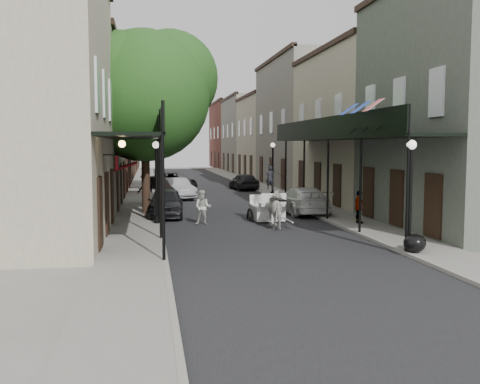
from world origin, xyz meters
name	(u,v)px	position (x,y,z in m)	size (l,w,h in m)	color
ground	(275,248)	(0.00, 0.00, 0.00)	(140.00, 140.00, 0.00)	gray
road	(211,196)	(0.00, 20.00, 0.01)	(8.00, 90.00, 0.01)	black
sidewalk_left	(141,196)	(-5.00, 20.00, 0.06)	(2.20, 90.00, 0.12)	gray
sidewalk_right	(278,194)	(5.00, 20.00, 0.06)	(2.20, 90.00, 0.12)	gray
building_row_left	(100,127)	(-8.60, 30.00, 5.25)	(5.00, 80.00, 10.50)	#B8AF93
building_row_right	(291,128)	(8.60, 30.00, 5.25)	(5.00, 80.00, 10.50)	slate
gallery_left	(141,137)	(-4.79, 6.98, 4.05)	(2.20, 18.05, 4.88)	black
gallery_right	(337,137)	(4.79, 6.98, 4.05)	(2.20, 18.05, 4.88)	black
tree_near	(152,91)	(-4.20, 10.18, 6.49)	(7.31, 6.80, 9.63)	#382619
tree_far	(151,117)	(-4.25, 24.18, 5.84)	(6.45, 6.00, 8.61)	#382619
lamppost_right_near	(410,194)	(4.10, -2.00, 2.05)	(0.32, 0.32, 3.71)	black
lamppost_left	(156,181)	(-4.10, 6.00, 2.05)	(0.32, 0.32, 3.71)	black
lamppost_right_far	(273,168)	(4.10, 18.00, 2.05)	(0.32, 0.32, 3.71)	black
horse	(278,210)	(1.22, 4.51, 0.81)	(0.87, 1.92, 1.62)	beige
carriage	(265,199)	(1.17, 7.03, 1.05)	(1.72, 2.42, 2.71)	black
pedestrian_walking	(203,207)	(-2.00, 5.99, 0.80)	(0.78, 0.60, 1.60)	beige
pedestrian_sidewalk_left	(145,188)	(-4.67, 14.91, 1.03)	(1.17, 0.67, 1.81)	gray
pedestrian_sidewalk_right	(359,207)	(4.93, 4.37, 0.87)	(0.88, 0.37, 1.50)	gray
car_left_near	(166,203)	(-3.60, 8.96, 0.74)	(1.74, 4.33, 1.48)	black
car_left_mid	(176,189)	(-2.60, 18.18, 0.71)	(1.50, 4.31, 1.42)	#9C9BA0
car_left_far	(172,182)	(-2.61, 24.42, 0.75)	(2.48, 5.37, 1.49)	black
car_right_near	(302,200)	(3.60, 9.00, 0.72)	(2.01, 4.94, 1.43)	silver
car_right_far	(244,181)	(3.22, 24.63, 0.70)	(1.64, 4.08, 1.39)	black
trash_bags	(415,243)	(4.32, -2.03, 0.41)	(0.98, 1.13, 0.62)	black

